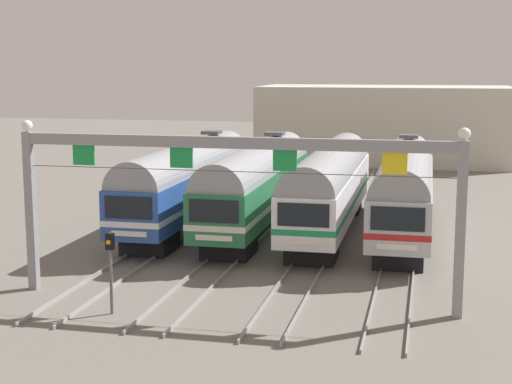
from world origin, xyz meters
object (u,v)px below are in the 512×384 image
at_px(commuter_train_blue, 188,180).
at_px(commuter_train_white, 329,184).
at_px(commuter_train_green, 257,182).
at_px(yard_signal_mast, 110,257).
at_px(catenary_gantry, 232,173).
at_px(commuter_train_stainless, 405,187).

distance_m(commuter_train_blue, commuter_train_white, 8.09).
distance_m(commuter_train_green, yard_signal_mast, 16.02).
bearing_deg(commuter_train_white, catenary_gantry, -98.52).
bearing_deg(commuter_train_green, commuter_train_stainless, 0.00).
distance_m(catenary_gantry, yard_signal_mast, 5.54).
height_order(commuter_train_white, yard_signal_mast, commuter_train_white).
height_order(commuter_train_blue, catenary_gantry, catenary_gantry).
bearing_deg(commuter_train_stainless, commuter_train_green, 180.00).
height_order(commuter_train_blue, commuter_train_stainless, same).
relative_size(commuter_train_blue, commuter_train_green, 1.00).
height_order(commuter_train_stainless, yard_signal_mast, commuter_train_stainless).
distance_m(commuter_train_stainless, yard_signal_mast, 18.84).
relative_size(commuter_train_green, yard_signal_mast, 5.81).
bearing_deg(catenary_gantry, commuter_train_white, 81.48).
height_order(commuter_train_green, catenary_gantry, catenary_gantry).
bearing_deg(yard_signal_mast, catenary_gantry, 30.51).
height_order(commuter_train_white, catenary_gantry, catenary_gantry).
distance_m(commuter_train_green, catenary_gantry, 13.86).
relative_size(commuter_train_blue, commuter_train_stainless, 1.00).
distance_m(commuter_train_green, commuter_train_stainless, 8.09).
relative_size(commuter_train_blue, catenary_gantry, 1.04).
bearing_deg(commuter_train_green, yard_signal_mast, -97.26).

